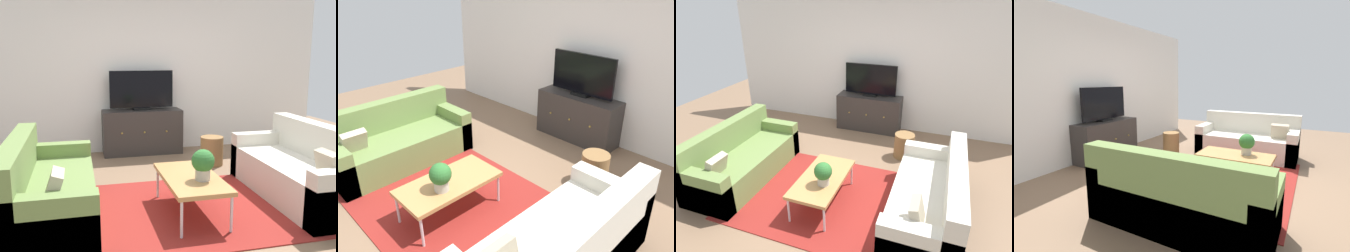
# 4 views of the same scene
# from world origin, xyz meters

# --- Properties ---
(ground_plane) EXTENTS (10.00, 10.00, 0.00)m
(ground_plane) POSITION_xyz_m (0.00, 0.00, 0.00)
(ground_plane) COLOR #84664C
(wall_back) EXTENTS (6.40, 0.12, 2.70)m
(wall_back) POSITION_xyz_m (0.00, 2.55, 1.35)
(wall_back) COLOR white
(wall_back) RESTS_ON ground_plane
(area_rug) EXTENTS (2.50, 1.90, 0.01)m
(area_rug) POSITION_xyz_m (0.00, -0.15, 0.01)
(area_rug) COLOR maroon
(area_rug) RESTS_ON ground_plane
(couch_left_side) EXTENTS (0.82, 1.90, 0.84)m
(couch_left_side) POSITION_xyz_m (-1.43, -0.10, 0.29)
(couch_left_side) COLOR olive
(couch_left_side) RESTS_ON ground_plane
(couch_right_side) EXTENTS (0.82, 1.90, 0.84)m
(couch_right_side) POSITION_xyz_m (1.43, -0.10, 0.29)
(couch_right_side) COLOR beige
(couch_right_side) RESTS_ON ground_plane
(coffee_table) EXTENTS (0.56, 1.09, 0.41)m
(coffee_table) POSITION_xyz_m (0.02, -0.26, 0.38)
(coffee_table) COLOR #B7844C
(coffee_table) RESTS_ON ground_plane
(potted_plant) EXTENTS (0.23, 0.23, 0.31)m
(potted_plant) POSITION_xyz_m (0.10, -0.40, 0.58)
(potted_plant) COLOR #B7B2A8
(potted_plant) RESTS_ON coffee_table
(tv_console) EXTENTS (1.30, 0.47, 0.73)m
(tv_console) POSITION_xyz_m (-0.04, 2.27, 0.36)
(tv_console) COLOR #332D2B
(tv_console) RESTS_ON ground_plane
(flat_screen_tv) EXTENTS (1.04, 0.16, 0.65)m
(flat_screen_tv) POSITION_xyz_m (-0.04, 2.29, 1.05)
(flat_screen_tv) COLOR black
(flat_screen_tv) RESTS_ON tv_console
(wicker_basket) EXTENTS (0.34, 0.34, 0.43)m
(wicker_basket) POSITION_xyz_m (0.85, 1.35, 0.21)
(wicker_basket) COLOR olive
(wicker_basket) RESTS_ON ground_plane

